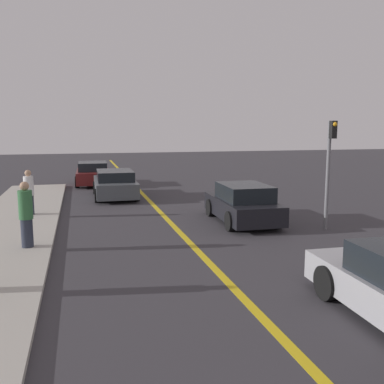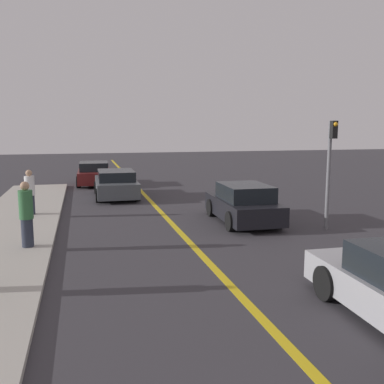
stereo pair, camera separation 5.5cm
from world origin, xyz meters
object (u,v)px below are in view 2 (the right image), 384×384
Objects in this scene: car_far_distant at (243,204)px; car_oncoming_far at (94,174)px; pedestrian_mid_group at (26,214)px; pedestrian_far_standing at (30,192)px; traffic_light at (330,163)px; car_parked_left_lot at (116,184)px.

car_oncoming_far is (-4.73, 11.38, -0.01)m from car_far_distant.
pedestrian_mid_group is 4.57m from pedestrian_far_standing.
traffic_light is at bearing -35.31° from car_far_distant.
car_parked_left_lot is (-3.86, 6.56, -0.02)m from car_far_distant.
car_far_distant is at bearing 15.14° from pedestrian_mid_group.
car_parked_left_lot is 1.22× the size of traffic_light.
traffic_light reaches higher than car_parked_left_lot.
car_parked_left_lot is 10.37m from traffic_light.
pedestrian_mid_group is (-2.13, -13.24, 0.36)m from car_oncoming_far.
traffic_light is at bearing -60.30° from car_oncoming_far.
car_parked_left_lot is 2.41× the size of pedestrian_mid_group.
car_far_distant reaches higher than car_oncoming_far.
pedestrian_far_standing reaches higher than car_far_distant.
pedestrian_mid_group is 0.50× the size of traffic_light.
car_far_distant is 2.22× the size of pedestrian_mid_group.
pedestrian_far_standing is (-2.53, -8.69, 0.30)m from car_oncoming_far.
pedestrian_mid_group reaches higher than car_oncoming_far.
car_oncoming_far is at bearing 118.04° from traffic_light.
traffic_light reaches higher than car_oncoming_far.
car_parked_left_lot is at bearing 48.67° from pedestrian_far_standing.
pedestrian_far_standing is at bearing -104.57° from car_oncoming_far.
car_oncoming_far reaches higher than car_parked_left_lot.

